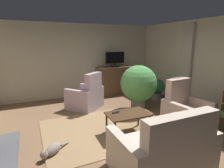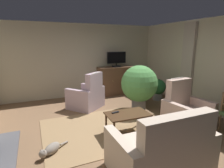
# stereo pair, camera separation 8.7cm
# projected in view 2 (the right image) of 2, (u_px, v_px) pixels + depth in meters

# --- Properties ---
(ground_plane) EXTENTS (6.40, 6.66, 0.04)m
(ground_plane) POSITION_uv_depth(u_px,v_px,m) (115.00, 129.00, 4.29)
(ground_plane) COLOR brown
(wall_back) EXTENTS (6.40, 0.10, 2.64)m
(wall_back) POSITION_uv_depth(u_px,v_px,m) (80.00, 61.00, 6.75)
(wall_back) COLOR #B2A88E
(wall_back) RESTS_ON ground_plane
(wall_right_with_window) EXTENTS (0.10, 6.66, 2.64)m
(wall_right_with_window) POSITION_uv_depth(u_px,v_px,m) (210.00, 66.00, 5.14)
(wall_right_with_window) COLOR #BBB095
(wall_right_with_window) RESTS_ON ground_plane
(curtain_panel_far) EXTENTS (0.10, 0.44, 2.22)m
(curtain_panel_far) POSITION_uv_depth(u_px,v_px,m) (188.00, 60.00, 5.72)
(curtain_panel_far) COLOR #B2A393
(rug_central) EXTENTS (2.47, 2.16, 0.01)m
(rug_central) POSITION_uv_depth(u_px,v_px,m) (99.00, 130.00, 4.23)
(rug_central) COLOR #8E704C
(rug_central) RESTS_ON ground_plane
(tv_cabinet) EXTENTS (1.38, 0.55, 1.06)m
(tv_cabinet) POSITION_uv_depth(u_px,v_px,m) (116.00, 81.00, 7.11)
(tv_cabinet) COLOR #402A1C
(tv_cabinet) RESTS_ON ground_plane
(television) EXTENTS (0.76, 0.20, 0.57)m
(television) POSITION_uv_depth(u_px,v_px,m) (117.00, 59.00, 6.87)
(television) COLOR black
(television) RESTS_ON tv_cabinet
(coffee_table) EXTENTS (0.94, 0.59, 0.47)m
(coffee_table) POSITION_uv_depth(u_px,v_px,m) (127.00, 116.00, 3.97)
(coffee_table) COLOR #422B19
(coffee_table) RESTS_ON ground_plane
(tv_remote) EXTENTS (0.18, 0.08, 0.02)m
(tv_remote) POSITION_uv_depth(u_px,v_px,m) (115.00, 112.00, 3.99)
(tv_remote) COLOR black
(tv_remote) RESTS_ON coffee_table
(sofa_floral) EXTENTS (1.48, 0.94, 1.05)m
(sofa_floral) POSITION_uv_depth(u_px,v_px,m) (162.00, 151.00, 2.79)
(sofa_floral) COLOR #C6B29E
(sofa_floral) RESTS_ON ground_plane
(armchair_angled_to_table) EXTENTS (1.01, 0.93, 1.14)m
(armchair_angled_to_table) POSITION_uv_depth(u_px,v_px,m) (186.00, 113.00, 4.32)
(armchair_angled_to_table) COLOR #BC9E8E
(armchair_angled_to_table) RESTS_ON ground_plane
(armchair_in_far_corner) EXTENTS (1.24, 1.23, 1.12)m
(armchair_in_far_corner) POSITION_uv_depth(u_px,v_px,m) (87.00, 97.00, 5.61)
(armchair_in_far_corner) COLOR #AD93A3
(armchair_in_far_corner) RESTS_ON ground_plane
(potted_plant_small_fern_corner) EXTENTS (1.06, 1.06, 1.34)m
(potted_plant_small_fern_corner) POSITION_uv_depth(u_px,v_px,m) (139.00, 85.00, 5.29)
(potted_plant_small_fern_corner) COLOR slate
(potted_plant_small_fern_corner) RESTS_ON ground_plane
(potted_plant_on_hearth_side) EXTENTS (0.53, 0.53, 0.73)m
(potted_plant_on_hearth_side) POSITION_uv_depth(u_px,v_px,m) (158.00, 88.00, 6.38)
(potted_plant_on_hearth_side) COLOR slate
(potted_plant_on_hearth_side) RESTS_ON ground_plane
(cat) EXTENTS (0.56, 0.47, 0.20)m
(cat) POSITION_uv_depth(u_px,v_px,m) (51.00, 149.00, 3.29)
(cat) COLOR gray
(cat) RESTS_ON ground_plane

